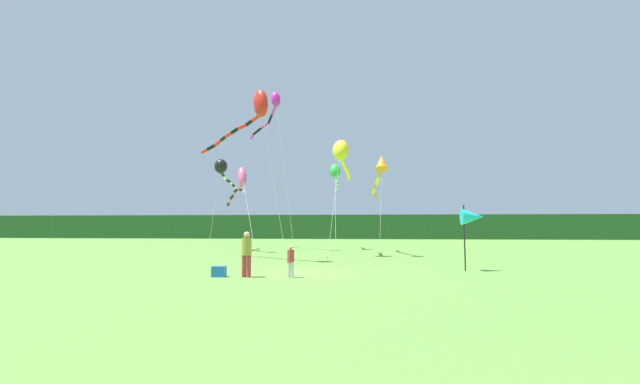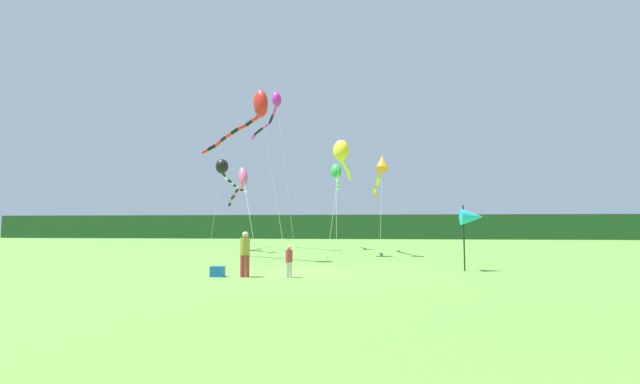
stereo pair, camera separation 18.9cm
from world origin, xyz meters
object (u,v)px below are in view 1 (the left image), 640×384
object	(u,v)px
kite_orange	(380,169)
kite_rainbow	(240,181)
person_child	(291,259)
cooler_box	(219,272)
kite_black	(223,169)
kite_magenta	(272,108)
banner_flag_pole	(472,217)
kite_green	(335,173)
person_adult	(247,252)
kite_red	(254,110)
kite_yellow	(341,153)

from	to	relation	value
kite_orange	kite_rainbow	distance (m)	10.29
person_child	cooler_box	bearing A→B (deg)	-179.00
kite_black	kite_magenta	distance (m)	6.16
kite_rainbow	banner_flag_pole	bearing A→B (deg)	-40.28
kite_green	kite_black	bearing A→B (deg)	-165.02
person_child	kite_black	distance (m)	18.67
person_child	kite_green	world-z (taller)	kite_green
kite_green	kite_rainbow	bearing A→B (deg)	-149.70
kite_orange	person_adult	bearing A→B (deg)	-114.65
kite_magenta	cooler_box	bearing A→B (deg)	-84.19
person_adult	kite_red	bearing A→B (deg)	103.14
banner_flag_pole	kite_orange	size ratio (longest dim) A/B	0.34
banner_flag_pole	kite_orange	bearing A→B (deg)	111.35
kite_black	kite_yellow	size ratio (longest dim) A/B	0.95
kite_orange	kite_rainbow	xyz separation A→B (m)	(-9.96, 2.58, -0.38)
kite_black	kite_yellow	distance (m)	10.70
kite_green	kite_red	distance (m)	12.35
banner_flag_pole	kite_red	bearing A→B (deg)	160.74
kite_orange	kite_rainbow	world-z (taller)	kite_orange
kite_rainbow	kite_yellow	bearing A→B (deg)	-25.15
person_adult	kite_orange	distance (m)	13.74
banner_flag_pole	kite_black	xyz separation A→B (m)	(-15.24, 12.96, 3.98)
kite_red	kite_rainbow	xyz separation A→B (m)	(-3.00, 7.71, -3.00)
person_adult	kite_green	bearing A→B (deg)	83.34
kite_black	kite_green	bearing A→B (deg)	14.98
banner_flag_pole	kite_rainbow	xyz separation A→B (m)	(-13.38, 11.34, 2.89)
kite_green	kite_yellow	xyz separation A→B (m)	(0.84, -7.44, 0.31)
person_adult	kite_rainbow	world-z (taller)	kite_rainbow
kite_orange	kite_black	bearing A→B (deg)	160.46
kite_red	kite_rainbow	bearing A→B (deg)	111.25
person_adult	kite_magenta	distance (m)	19.53
banner_flag_pole	kite_magenta	world-z (taller)	kite_magenta
kite_yellow	kite_magenta	xyz separation A→B (m)	(-5.67, 5.62, 4.67)
cooler_box	kite_black	size ratio (longest dim) A/B	0.07
cooler_box	kite_yellow	distance (m)	13.11
kite_red	kite_magenta	bearing A→B (deg)	96.73
banner_flag_pole	kite_yellow	bearing A→B (deg)	126.90
kite_red	cooler_box	bearing A→B (deg)	-85.54
cooler_box	kite_orange	size ratio (longest dim) A/B	0.06
person_adult	kite_orange	world-z (taller)	kite_orange
person_child	kite_orange	xyz separation A→B (m)	(3.78, 11.72, 4.84)
kite_green	person_child	bearing A→B (deg)	-91.59
kite_rainbow	kite_red	bearing A→B (deg)	-68.75
person_child	kite_rainbow	world-z (taller)	kite_rainbow
person_adult	kite_black	bearing A→B (deg)	111.87
person_adult	kite_red	world-z (taller)	kite_red
kite_black	kite_red	xyz separation A→B (m)	(4.86, -9.33, 1.90)
person_adult	kite_red	xyz separation A→B (m)	(-1.55, 6.64, 7.18)
kite_green	kite_yellow	bearing A→B (deg)	-83.59
kite_green	kite_red	bearing A→B (deg)	-107.59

